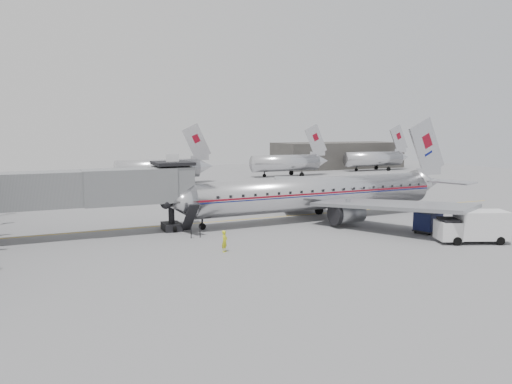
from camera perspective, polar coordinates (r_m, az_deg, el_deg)
ground at (r=46.86m, az=2.62°, el=-4.29°), size 160.00×160.00×0.00m
hangar at (r=120.58m, az=9.28°, el=4.18°), size 30.00×12.00×6.00m
apron_line at (r=53.44m, az=2.67°, el=-2.83°), size 60.00×0.15×0.01m
jet_bridge at (r=45.29m, az=-18.81°, el=0.28°), size 21.00×6.20×7.10m
distant_aircraft_near at (r=85.46m, az=-11.01°, el=2.70°), size 16.39×3.20×10.26m
distant_aircraft_mid at (r=98.10m, az=3.47°, el=3.41°), size 16.39×3.20×10.26m
distant_aircraft_far at (r=114.23m, az=13.36°, el=3.78°), size 16.39×3.20×10.26m
airliner at (r=52.40m, az=7.63°, el=-0.11°), size 33.96×31.43×10.73m
service_van at (r=44.96m, az=23.53°, el=-3.58°), size 6.04×4.08×2.65m
baggage_cart_navy at (r=47.86m, az=19.07°, el=-3.22°), size 2.86×2.50×1.88m
baggage_cart_white at (r=48.08m, az=24.82°, el=-3.70°), size 2.16×1.81×1.50m
ramp_worker at (r=38.37m, az=-3.62°, el=-5.63°), size 0.71×0.71×1.66m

